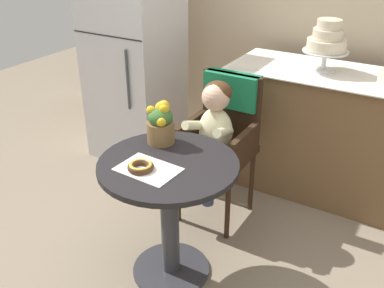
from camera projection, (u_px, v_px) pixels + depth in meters
ground_plane at (171, 270)px, 2.53m from camera, size 8.00×8.00×0.00m
cafe_table at (169, 197)px, 2.30m from camera, size 0.72×0.72×0.72m
wicker_chair at (224, 124)px, 2.79m from camera, size 0.42×0.45×0.95m
seated_child at (213, 128)px, 2.65m from camera, size 0.27×0.32×0.73m
paper_napkin at (148, 169)px, 2.13m from camera, size 0.31×0.22×0.00m
donut_front at (141, 166)px, 2.12m from camera, size 0.13×0.13×0.04m
flower_vase at (161, 123)px, 2.34m from camera, size 0.15×0.15×0.24m
display_counter at (337, 136)px, 3.06m from camera, size 1.56×0.62×0.90m
tiered_cake_stand at (327, 41)px, 2.84m from camera, size 0.30×0.30×0.34m
refrigerator at (134, 55)px, 3.45m from camera, size 0.64×0.63×1.70m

